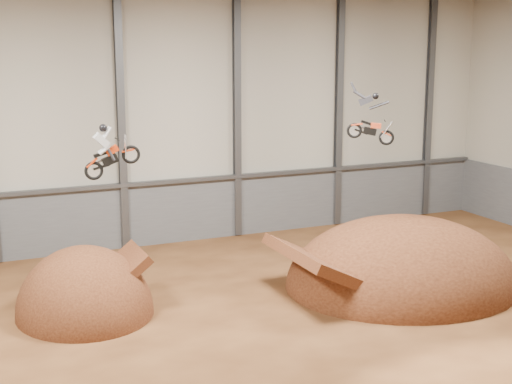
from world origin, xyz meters
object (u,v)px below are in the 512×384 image
fmx_rider_a (115,145)px  fmx_rider_b (369,114)px  takeoff_ramp (85,313)px  landing_ramp (401,285)px

fmx_rider_a → fmx_rider_b: 10.77m
fmx_rider_a → fmx_rider_b: fmx_rider_b is taller
fmx_rider_b → takeoff_ramp: bearing=-162.5°
landing_ramp → fmx_rider_b: size_ratio=4.09×
fmx_rider_b → landing_ramp: bearing=39.5°
takeoff_ramp → fmx_rider_a: fmx_rider_a is taller
fmx_rider_a → takeoff_ramp: bearing=140.6°
landing_ramp → fmx_rider_b: 8.40m
takeoff_ramp → fmx_rider_a: size_ratio=2.83×
fmx_rider_a → fmx_rider_b: (10.60, -1.62, 0.92)m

